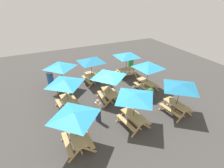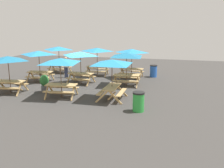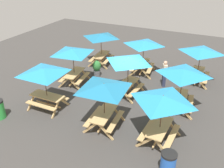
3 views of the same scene
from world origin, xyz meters
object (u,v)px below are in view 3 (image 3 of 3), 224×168
object	(u,v)px
picnic_table_2	(201,53)
picnic_table_5	(128,63)
trash_bin_blue	(168,164)
picnic_table_6	(104,90)
picnic_table_1	(44,74)
picnic_table_8	(183,75)
person_standing	(164,73)
potted_plant_0	(97,68)
picnic_table_7	(73,54)
picnic_table_3	(101,38)
picnic_table_4	(144,45)
picnic_table_0	(163,102)

from	to	relation	value
picnic_table_2	picnic_table_5	xyz separation A→B (m)	(-3.34, 3.36, 0.00)
picnic_table_2	trash_bin_blue	size ratio (longest dim) A/B	2.38
picnic_table_6	trash_bin_blue	bearing A→B (deg)	-119.01
picnic_table_1	picnic_table_2	xyz separation A→B (m)	(6.49, -6.58, 0.00)
picnic_table_6	picnic_table_8	size ratio (longest dim) A/B	1.21
picnic_table_1	person_standing	xyz separation A→B (m)	(5.05, -4.84, -1.10)
picnic_table_1	person_standing	size ratio (longest dim) A/B	1.69
trash_bin_blue	potted_plant_0	world-z (taller)	potted_plant_0
picnic_table_5	picnic_table_1	bearing A→B (deg)	138.98
picnic_table_2	picnic_table_7	bearing A→B (deg)	116.19
picnic_table_2	picnic_table_6	world-z (taller)	same
picnic_table_6	picnic_table_7	xyz separation A→B (m)	(3.13, 3.71, 0.00)
potted_plant_0	picnic_table_2	bearing A→B (deg)	-72.16
picnic_table_2	picnic_table_3	distance (m)	6.82
trash_bin_blue	picnic_table_6	bearing A→B (deg)	65.45
picnic_table_8	trash_bin_blue	xyz separation A→B (m)	(-4.58, -0.57, -1.49)
trash_bin_blue	picnic_table_7	bearing A→B (deg)	56.61
picnic_table_2	picnic_table_8	size ratio (longest dim) A/B	1.00
picnic_table_5	picnic_table_8	xyz separation A→B (m)	(-0.26, -3.03, 0.00)
trash_bin_blue	person_standing	world-z (taller)	person_standing
picnic_table_5	person_standing	xyz separation A→B (m)	(1.91, -1.61, -1.10)
picnic_table_3	trash_bin_blue	distance (m)	10.92
picnic_table_5	potted_plant_0	xyz separation A→B (m)	(1.37, 2.76, -1.38)
picnic_table_4	trash_bin_blue	size ratio (longest dim) A/B	2.38
picnic_table_0	picnic_table_8	size ratio (longest dim) A/B	1.00
picnic_table_0	picnic_table_8	world-z (taller)	same
picnic_table_0	picnic_table_5	xyz separation A→B (m)	(3.19, 2.80, 0.00)
picnic_table_0	picnic_table_8	bearing A→B (deg)	-2.03
picnic_table_7	trash_bin_blue	size ratio (longest dim) A/B	2.86
picnic_table_5	picnic_table_6	world-z (taller)	same
picnic_table_4	picnic_table_7	xyz separation A→B (m)	(-3.31, 3.30, 0.00)
picnic_table_3	picnic_table_4	size ratio (longest dim) A/B	1.00
picnic_table_4	trash_bin_blue	distance (m)	8.99
picnic_table_7	picnic_table_4	bearing A→B (deg)	-52.82
picnic_table_7	picnic_table_8	world-z (taller)	same
picnic_table_4	picnic_table_5	world-z (taller)	same
picnic_table_7	picnic_table_2	bearing A→B (deg)	-70.98
picnic_table_6	person_standing	xyz separation A→B (m)	(5.19, -1.42, -1.10)
picnic_table_2	picnic_table_3	xyz separation A→B (m)	(0.01, 6.82, 0.00)
picnic_table_1	picnic_table_7	distance (m)	3.01
picnic_table_1	picnic_table_5	size ratio (longest dim) A/B	1.21
picnic_table_1	picnic_table_3	bearing A→B (deg)	-88.24
picnic_table_0	picnic_table_3	distance (m)	9.05
picnic_table_3	picnic_table_6	world-z (taller)	same
picnic_table_1	picnic_table_7	world-z (taller)	same
picnic_table_6	person_standing	size ratio (longest dim) A/B	1.69
picnic_table_2	trash_bin_blue	xyz separation A→B (m)	(-8.18, -0.24, -1.49)
potted_plant_0	trash_bin_blue	bearing A→B (deg)	-134.32
picnic_table_2	potted_plant_0	bearing A→B (deg)	107.07
picnic_table_1	picnic_table_8	world-z (taller)	same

